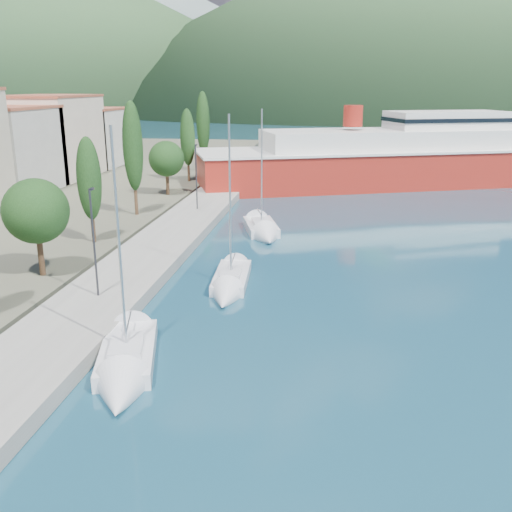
# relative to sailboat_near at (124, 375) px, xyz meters

# --- Properties ---
(ground) EXTENTS (1400.00, 1400.00, 0.00)m
(ground) POSITION_rel_sailboat_near_xyz_m (4.64, 113.72, -0.31)
(ground) COLOR navy
(quay) EXTENTS (5.00, 88.00, 0.80)m
(quay) POSITION_rel_sailboat_near_xyz_m (-4.36, 19.72, 0.09)
(quay) COLOR gray
(quay) RESTS_ON ground
(hills_far) EXTENTS (1480.00, 900.00, 180.00)m
(hills_far) POSITION_rel_sailboat_near_xyz_m (143.22, 612.45, 77.08)
(hills_far) COLOR slate
(hills_far) RESTS_ON ground
(hills_near) EXTENTS (1010.00, 520.00, 115.00)m
(hills_near) POSITION_rel_sailboat_near_xyz_m (102.68, 366.22, 48.87)
(hills_near) COLOR #31532E
(hills_near) RESTS_ON ground
(tree_row) EXTENTS (4.00, 61.13, 10.71)m
(tree_row) POSITION_rel_sailboat_near_xyz_m (-9.39, 24.91, 5.35)
(tree_row) COLOR #47301E
(tree_row) RESTS_ON land_strip
(lamp_posts) EXTENTS (0.15, 47.58, 6.06)m
(lamp_posts) POSITION_rel_sailboat_near_xyz_m (-4.36, 7.86, 3.77)
(lamp_posts) COLOR #2D2D33
(lamp_posts) RESTS_ON quay
(sailboat_near) EXTENTS (4.38, 8.40, 11.57)m
(sailboat_near) POSITION_rel_sailboat_near_xyz_m (0.00, 0.00, 0.00)
(sailboat_near) COLOR silver
(sailboat_near) RESTS_ON ground
(sailboat_mid) EXTENTS (2.62, 8.03, 11.37)m
(sailboat_mid) POSITION_rel_sailboat_near_xyz_m (2.42, 11.33, -0.03)
(sailboat_mid) COLOR silver
(sailboat_mid) RESTS_ON ground
(sailboat_far) EXTENTS (4.46, 8.05, 11.28)m
(sailboat_far) POSITION_rel_sailboat_near_xyz_m (2.92, 24.93, 0.00)
(sailboat_far) COLOR silver
(sailboat_far) RESTS_ON ground
(ferry) EXTENTS (52.86, 28.17, 10.37)m
(ferry) POSITION_rel_sailboat_near_xyz_m (17.41, 53.45, 2.84)
(ferry) COLOR maroon
(ferry) RESTS_ON ground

